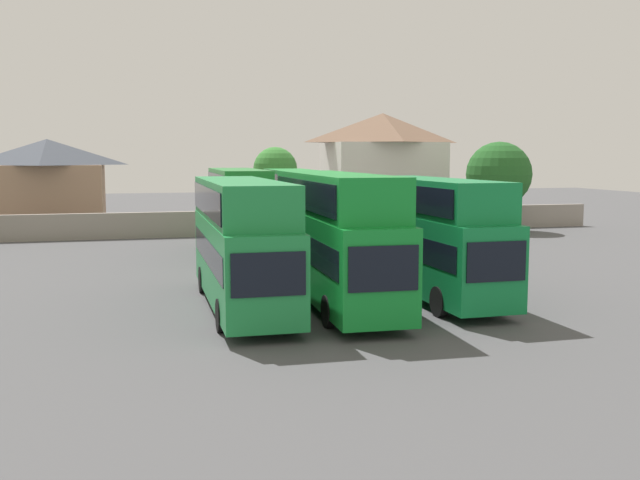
{
  "coord_description": "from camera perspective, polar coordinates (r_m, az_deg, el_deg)",
  "views": [
    {
      "loc": [
        -7.69,
        -26.32,
        5.71
      ],
      "look_at": [
        0.0,
        3.0,
        2.17
      ],
      "focal_mm": 40.55,
      "sensor_mm": 36.0,
      "label": 1
    }
  ],
  "objects": [
    {
      "name": "tree_right_of_lot",
      "position": [
        56.44,
        13.93,
        5.04
      ],
      "size": [
        4.92,
        4.92,
        6.78
      ],
      "color": "brown",
      "rests_on": "ground"
    },
    {
      "name": "house_terrace_left",
      "position": [
        59.57,
        -20.63,
        4.17
      ],
      "size": [
        8.53,
        8.02,
        6.99
      ],
      "color": "#9E7A60",
      "rests_on": "ground"
    },
    {
      "name": "ground",
      "position": [
        45.34,
        -4.81,
        -0.6
      ],
      "size": [
        140.0,
        140.0,
        0.0
      ],
      "primitive_type": "plane",
      "color": "#4C4C4F"
    },
    {
      "name": "bus_2",
      "position": [
        27.72,
        1.2,
        0.71
      ],
      "size": [
        2.92,
        11.97,
        5.04
      ],
      "rotation": [
        0.0,
        0.0,
        -1.6
      ],
      "color": "#13872D",
      "rests_on": "ground"
    },
    {
      "name": "bus_4",
      "position": [
        41.99,
        -6.44,
        2.62
      ],
      "size": [
        2.9,
        11.11,
        4.94
      ],
      "rotation": [
        0.0,
        0.0,
        -1.6
      ],
      "color": "#217D2F",
      "rests_on": "ground"
    },
    {
      "name": "bus_5",
      "position": [
        42.57,
        -1.8,
        2.67
      ],
      "size": [
        3.08,
        11.95,
        4.87
      ],
      "rotation": [
        0.0,
        0.0,
        -1.62
      ],
      "color": "#188D32",
      "rests_on": "ground"
    },
    {
      "name": "bus_3",
      "position": [
        29.16,
        8.89,
        0.67
      ],
      "size": [
        2.63,
        10.15,
        4.8
      ],
      "rotation": [
        0.0,
        0.0,
        -1.56
      ],
      "color": "#127F3D",
      "rests_on": "ground"
    },
    {
      "name": "house_terrace_centre",
      "position": [
        62.85,
        4.93,
        5.77
      ],
      "size": [
        9.9,
        7.3,
        9.33
      ],
      "color": "silver",
      "rests_on": "ground"
    },
    {
      "name": "bus_1",
      "position": [
        27.13,
        -6.21,
        0.28
      ],
      "size": [
        2.76,
        11.44,
        4.81
      ],
      "rotation": [
        0.0,
        0.0,
        -1.58
      ],
      "color": "#1D8640",
      "rests_on": "ground"
    },
    {
      "name": "tree_left_of_lot",
      "position": [
        55.1,
        -3.55,
        5.54
      ],
      "size": [
        3.35,
        3.35,
        6.38
      ],
      "color": "brown",
      "rests_on": "ground"
    },
    {
      "name": "depot_boundary_wall",
      "position": [
        52.34,
        -6.19,
        1.35
      ],
      "size": [
        56.0,
        0.5,
        1.8
      ],
      "primitive_type": "cube",
      "color": "gray",
      "rests_on": "ground"
    }
  ]
}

